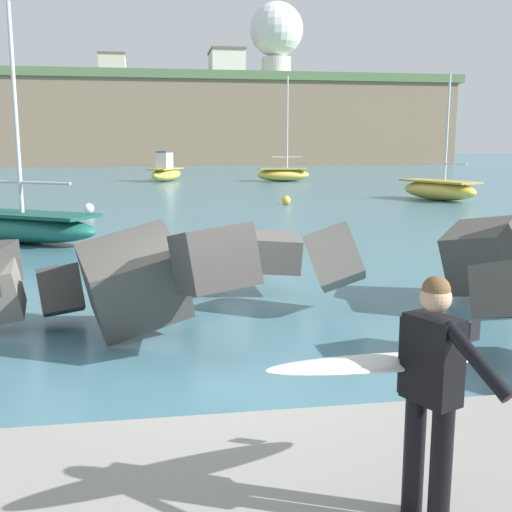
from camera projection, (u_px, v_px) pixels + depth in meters
The scene contains 13 objects.
ground_plane at pixel (222, 371), 7.92m from camera, with size 400.00×400.00×0.00m, color #42707F.
breakwater_jetty at pixel (225, 257), 9.18m from camera, with size 31.46×7.07×2.90m.
surfer_with_board at pixel (416, 378), 4.24m from camera, with size 2.06×1.47×1.78m.
boat_near_left at pixel (12, 225), 18.45m from camera, with size 6.00×4.57×6.84m.
boat_near_centre at pixel (439, 189), 32.57m from camera, with size 3.43×5.03×6.49m.
boat_near_right at pixel (283, 174), 49.71m from camera, with size 4.40×2.55×8.25m.
boat_mid_left at pixel (166, 172), 49.87m from camera, with size 3.36×5.20×2.41m.
mooring_buoy_inner at pixel (286, 200), 30.06m from camera, with size 0.44×0.44×0.44m.
mooring_buoy_middle at pixel (89, 208), 26.20m from camera, with size 0.44×0.44×0.44m.
headland_bluff at pixel (170, 122), 100.81m from camera, with size 85.64×32.93×13.16m.
radar_dome at pixel (276, 34), 95.75m from camera, with size 8.32×8.32×11.64m.
station_building_west at pixel (226, 65), 96.14m from camera, with size 5.30×7.95×4.32m.
station_building_central at pixel (113, 69), 104.53m from camera, with size 4.56×5.19×5.02m.
Camera 1 is at (-0.75, -7.51, 2.86)m, focal length 43.18 mm.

